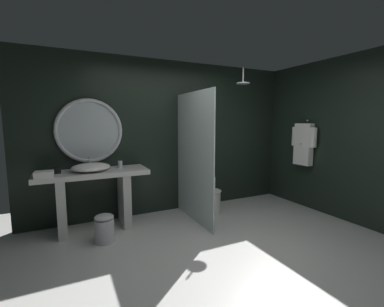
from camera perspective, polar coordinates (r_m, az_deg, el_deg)
ground_plane at (r=3.30m, az=8.29°, el=-21.58°), size 5.76×5.76×0.00m
back_wall_panel at (r=4.59m, az=-4.87°, el=3.61°), size 4.80×0.10×2.60m
side_wall_right at (r=5.09m, az=25.93°, el=3.27°), size 0.10×2.47×2.60m
vanity_counter at (r=4.06m, az=-20.69°, el=-7.65°), size 1.52×0.58×0.87m
vessel_sink at (r=3.95m, az=-21.26°, el=-2.82°), size 0.53×0.43×0.20m
tumbler_cup at (r=4.10m, az=-15.47°, el=-2.32°), size 0.07×0.07×0.11m
tissue_box at (r=4.02m, az=-27.73°, el=-3.32°), size 0.13×0.13×0.08m
round_wall_mirror at (r=4.21m, az=-21.56°, el=4.64°), size 0.97×0.06×0.97m
shower_glass_panel at (r=4.07m, az=0.44°, el=-0.89°), size 0.02×1.24×2.03m
rain_shower_head at (r=4.72m, az=11.13°, el=15.10°), size 0.22×0.22×0.28m
hanging_bathrobe at (r=5.11m, az=23.28°, el=2.25°), size 0.20×0.51×0.82m
toilet at (r=4.64m, az=3.50°, el=-9.37°), size 0.41×0.55×0.57m
waste_bin at (r=3.72m, az=-18.66°, el=-15.24°), size 0.25×0.25×0.38m
folded_hand_towel at (r=3.80m, az=-29.73°, el=-3.97°), size 0.22×0.19×0.08m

